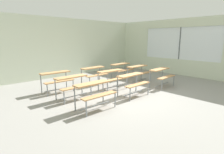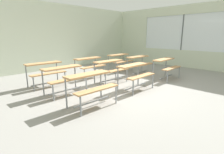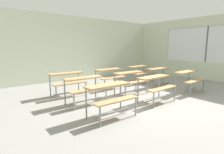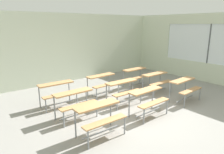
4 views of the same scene
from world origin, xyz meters
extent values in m
cube|color=gray|center=(0.00, 0.00, -0.03)|extent=(10.00, 9.00, 0.05)
cube|color=beige|center=(0.00, 4.50, 1.50)|extent=(10.00, 0.12, 3.00)
cube|color=beige|center=(5.00, 0.00, 0.42)|extent=(0.12, 9.00, 0.85)
cube|color=beige|center=(5.00, 0.00, 2.77)|extent=(0.12, 9.00, 0.45)
cube|color=beige|center=(5.00, 3.55, 1.70)|extent=(0.12, 1.90, 1.70)
cube|color=white|center=(5.00, 0.50, 1.70)|extent=(0.02, 4.20, 1.70)
cube|color=#4C5156|center=(5.00, 0.50, 1.70)|extent=(0.06, 0.05, 1.70)
cube|color=tan|center=(-1.44, -0.19, 0.72)|extent=(1.11, 0.34, 0.04)
cube|color=tan|center=(-1.45, -0.51, 0.44)|extent=(1.10, 0.24, 0.03)
cylinder|color=gray|center=(-1.94, -0.04, 0.36)|extent=(0.04, 0.04, 0.72)
cylinder|color=gray|center=(-0.94, -0.06, 0.36)|extent=(0.04, 0.04, 0.72)
cylinder|color=gray|center=(-1.95, -0.59, 0.22)|extent=(0.04, 0.04, 0.44)
cylinder|color=gray|center=(-0.95, -0.61, 0.22)|extent=(0.04, 0.04, 0.44)
cube|color=gray|center=(-1.44, -0.33, 0.10)|extent=(1.00, 0.05, 0.03)
cube|color=tan|center=(0.26, -0.14, 0.72)|extent=(1.10, 0.34, 0.04)
cube|color=tan|center=(0.26, -0.46, 0.44)|extent=(1.10, 0.24, 0.03)
cylinder|color=gray|center=(-0.25, -0.01, 0.36)|extent=(0.04, 0.04, 0.72)
cylinder|color=gray|center=(0.75, 0.01, 0.36)|extent=(0.04, 0.04, 0.72)
cylinder|color=gray|center=(-0.24, -0.56, 0.22)|extent=(0.04, 0.04, 0.44)
cylinder|color=gray|center=(0.76, -0.54, 0.22)|extent=(0.04, 0.04, 0.44)
cube|color=gray|center=(0.26, -0.28, 0.10)|extent=(1.00, 0.05, 0.03)
cube|color=tan|center=(2.03, -0.18, 0.72)|extent=(1.11, 0.37, 0.04)
cube|color=tan|center=(2.05, -0.50, 0.44)|extent=(1.11, 0.27, 0.03)
cylinder|color=gray|center=(1.53, -0.07, 0.36)|extent=(0.04, 0.04, 0.72)
cylinder|color=gray|center=(2.53, -0.02, 0.36)|extent=(0.04, 0.04, 0.72)
cylinder|color=gray|center=(1.55, -0.62, 0.22)|extent=(0.04, 0.04, 0.44)
cylinder|color=gray|center=(2.55, -0.57, 0.22)|extent=(0.04, 0.04, 0.44)
cube|color=gray|center=(2.04, -0.32, 0.10)|extent=(1.00, 0.07, 0.03)
cube|color=tan|center=(-1.43, 0.99, 0.72)|extent=(1.10, 0.32, 0.04)
cube|color=tan|center=(-1.43, 0.67, 0.44)|extent=(1.10, 0.22, 0.03)
cylinder|color=gray|center=(-1.93, 1.13, 0.36)|extent=(0.04, 0.04, 0.72)
cylinder|color=gray|center=(-0.93, 1.13, 0.36)|extent=(0.04, 0.04, 0.72)
cylinder|color=gray|center=(-1.93, 0.58, 0.22)|extent=(0.04, 0.04, 0.44)
cylinder|color=gray|center=(-0.93, 0.58, 0.22)|extent=(0.04, 0.04, 0.44)
cube|color=gray|center=(-1.43, 0.85, 0.10)|extent=(1.00, 0.04, 0.03)
cube|color=tan|center=(0.29, 0.93, 0.72)|extent=(1.11, 0.35, 0.04)
cube|color=tan|center=(0.28, 0.61, 0.44)|extent=(1.11, 0.25, 0.03)
cylinder|color=gray|center=(-0.21, 1.09, 0.36)|extent=(0.04, 0.04, 0.72)
cylinder|color=gray|center=(0.79, 1.06, 0.36)|extent=(0.04, 0.04, 0.72)
cylinder|color=gray|center=(-0.22, 0.54, 0.22)|extent=(0.04, 0.04, 0.44)
cylinder|color=gray|center=(0.78, 0.51, 0.22)|extent=(0.04, 0.04, 0.44)
cube|color=gray|center=(0.29, 0.79, 0.10)|extent=(1.00, 0.06, 0.03)
cube|color=tan|center=(2.01, 0.97, 0.72)|extent=(1.10, 0.34, 0.04)
cube|color=tan|center=(2.00, 0.65, 0.44)|extent=(1.10, 0.24, 0.03)
cylinder|color=gray|center=(1.51, 1.11, 0.36)|extent=(0.04, 0.04, 0.72)
cylinder|color=gray|center=(2.51, 1.10, 0.36)|extent=(0.04, 0.04, 0.72)
cylinder|color=gray|center=(1.50, 0.56, 0.22)|extent=(0.04, 0.04, 0.44)
cylinder|color=gray|center=(2.50, 0.55, 0.22)|extent=(0.04, 0.04, 0.44)
cube|color=gray|center=(2.00, 0.83, 0.10)|extent=(1.00, 0.05, 0.03)
cube|color=tan|center=(-1.45, 2.08, 0.72)|extent=(1.11, 0.36, 0.04)
cube|color=tan|center=(-1.46, 1.76, 0.44)|extent=(1.11, 0.26, 0.03)
cylinder|color=gray|center=(-1.95, 2.24, 0.36)|extent=(0.04, 0.04, 0.72)
cylinder|color=gray|center=(-0.95, 2.20, 0.36)|extent=(0.04, 0.04, 0.72)
cylinder|color=gray|center=(-1.97, 1.69, 0.22)|extent=(0.04, 0.04, 0.44)
cylinder|color=gray|center=(-0.97, 1.65, 0.22)|extent=(0.04, 0.04, 0.44)
cube|color=gray|center=(-1.46, 1.94, 0.10)|extent=(1.00, 0.07, 0.03)
cube|color=tan|center=(0.26, 2.03, 0.72)|extent=(1.11, 0.35, 0.04)
cube|color=tan|center=(0.27, 1.71, 0.44)|extent=(1.11, 0.25, 0.03)
cylinder|color=gray|center=(-0.25, 2.16, 0.36)|extent=(0.04, 0.04, 0.72)
cylinder|color=gray|center=(0.75, 2.19, 0.36)|extent=(0.04, 0.04, 0.72)
cylinder|color=gray|center=(-0.23, 1.61, 0.22)|extent=(0.04, 0.04, 0.44)
cylinder|color=gray|center=(0.77, 1.64, 0.22)|extent=(0.04, 0.04, 0.44)
cube|color=gray|center=(0.26, 1.89, 0.10)|extent=(1.00, 0.06, 0.03)
cube|color=tan|center=(1.98, 2.03, 0.72)|extent=(1.11, 0.34, 0.04)
cube|color=tan|center=(1.99, 1.71, 0.44)|extent=(1.10, 0.24, 0.03)
cylinder|color=gray|center=(1.48, 2.16, 0.36)|extent=(0.04, 0.04, 0.72)
cylinder|color=gray|center=(2.48, 2.18, 0.36)|extent=(0.04, 0.04, 0.72)
cylinder|color=gray|center=(1.49, 1.61, 0.22)|extent=(0.04, 0.04, 0.44)
cylinder|color=gray|center=(2.49, 1.63, 0.22)|extent=(0.04, 0.04, 0.44)
cube|color=gray|center=(1.99, 1.89, 0.10)|extent=(1.00, 0.05, 0.03)
camera|label=1|loc=(-4.40, -4.14, 1.96)|focal=28.73mm
camera|label=2|loc=(-3.80, -3.30, 1.60)|focal=28.00mm
camera|label=3|loc=(-3.80, -3.30, 1.60)|focal=28.00mm
camera|label=4|loc=(-3.88, -3.79, 2.53)|focal=32.38mm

